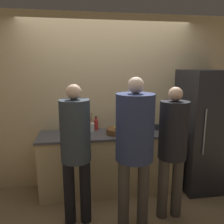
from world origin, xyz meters
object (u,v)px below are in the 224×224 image
refrigerator (202,130)px  cup_black (157,127)px  bottle_amber (134,127)px  person_center (135,138)px  fruit_bowl (116,131)px  bottle_red (96,124)px  utensil_crock (91,127)px  bottle_dark (150,128)px  person_right (173,144)px  person_left (76,145)px

refrigerator → cup_black: bearing=168.5°
bottle_amber → person_center: bearing=-104.6°
refrigerator → fruit_bowl: bearing=179.5°
fruit_bowl → bottle_red: 0.38m
fruit_bowl → utensil_crock: (-0.34, 0.17, 0.03)m
bottle_dark → fruit_bowl: bearing=180.0°
utensil_crock → bottle_red: bearing=47.8°
person_right → cup_black: (0.09, 0.77, -0.01)m
refrigerator → cup_black: 0.68m
person_left → bottle_red: (0.30, 0.86, -0.00)m
person_center → utensil_crock: person_center is taller
person_right → bottle_red: 1.24m
person_right → bottle_dark: bearing=95.6°
person_left → cup_black: person_left is taller
cup_black → utensil_crock: bearing=177.1°
fruit_bowl → bottle_dark: size_ratio=1.53×
person_center → bottle_dark: (0.42, 0.74, -0.11)m
bottle_dark → refrigerator: bearing=-0.8°
person_right → person_center: bearing=-169.2°
person_center → refrigerator: bearing=30.4°
refrigerator → utensil_crock: bearing=173.6°
bottle_amber → bottle_dark: bottle_amber is taller
refrigerator → person_center: size_ratio=1.03×
bottle_amber → bottle_red: (-0.53, 0.28, -0.01)m
utensil_crock → bottle_red: utensil_crock is taller
person_right → cup_black: bearing=83.2°
person_right → bottle_dark: (-0.06, 0.65, 0.01)m
person_center → cup_black: (0.58, 0.86, -0.14)m
bottle_dark → person_right: bearing=-84.4°
person_right → cup_black: person_right is taller
person_center → fruit_bowl: 0.76m
refrigerator → bottle_red: (-1.58, 0.28, 0.08)m
bottle_red → bottle_dark: 0.81m
person_left → cup_black: (1.22, 0.71, -0.04)m
bottle_amber → bottle_red: 0.60m
bottle_dark → bottle_red: bearing=160.3°
bottle_red → bottle_dark: (0.76, -0.27, -0.01)m
person_center → person_right: 0.51m
person_left → person_right: (1.13, -0.06, -0.03)m
bottle_dark → bottle_amber: bearing=-177.7°
person_center → fruit_bowl: size_ratio=6.66×
fruit_bowl → bottle_amber: size_ratio=1.11×
person_center → cup_black: size_ratio=20.31×
bottle_amber → bottle_dark: size_ratio=1.37×
bottle_red → cup_black: size_ratio=2.41×
person_left → person_center: (0.64, -0.15, 0.09)m
person_right → utensil_crock: (-0.92, 0.82, 0.01)m
person_center → utensil_crock: (-0.43, 0.91, -0.11)m
refrigerator → person_left: size_ratio=1.08×
utensil_crock → person_center: bearing=-64.9°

